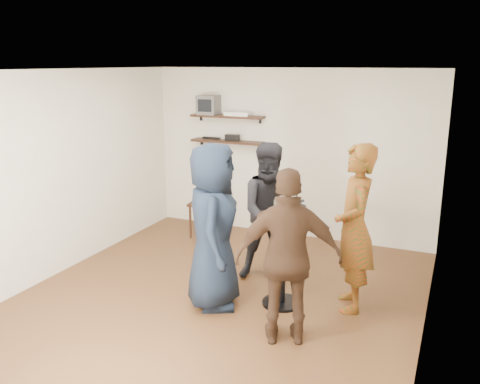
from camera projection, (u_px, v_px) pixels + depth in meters
name	position (u px, v px, depth m)	size (l,w,h in m)	color
room	(219.00, 190.00, 5.64)	(4.58, 5.08, 2.68)	#4B2C18
shelf_upper	(227.00, 116.00, 7.99)	(1.20, 0.25, 0.04)	black
shelf_lower	(227.00, 142.00, 8.09)	(1.20, 0.25, 0.04)	black
crt_monitor	(209.00, 105.00, 8.08)	(0.32, 0.30, 0.30)	#59595B
dvd_deck	(239.00, 114.00, 7.91)	(0.40, 0.24, 0.06)	silver
radio	(232.00, 138.00, 8.04)	(0.22, 0.10, 0.10)	black
power_strip	(211.00, 138.00, 8.25)	(0.30, 0.05, 0.03)	black
side_table	(206.00, 207.00, 7.95)	(0.53, 0.53, 0.56)	black
vase_lilies	(206.00, 184.00, 7.85)	(0.19, 0.19, 0.90)	white
drinks_table	(283.00, 248.00, 5.63)	(0.58, 0.58, 1.05)	black
wine_glass_fl	(277.00, 205.00, 5.50)	(0.06, 0.06, 0.19)	silver
wine_glass_fr	(287.00, 206.00, 5.45)	(0.06, 0.06, 0.19)	silver
wine_glass_bl	(282.00, 202.00, 5.58)	(0.07, 0.07, 0.20)	silver
wine_glass_br	(286.00, 202.00, 5.51)	(0.07, 0.07, 0.22)	silver
person_plaid	(354.00, 228.00, 5.51)	(0.68, 0.45, 1.86)	red
person_dark	(272.00, 212.00, 6.32)	(0.84, 0.66, 1.74)	black
person_navy	(213.00, 226.00, 5.57)	(0.91, 0.59, 1.86)	black
person_brown	(289.00, 258.00, 4.83)	(1.02, 0.43, 1.74)	#3F291B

